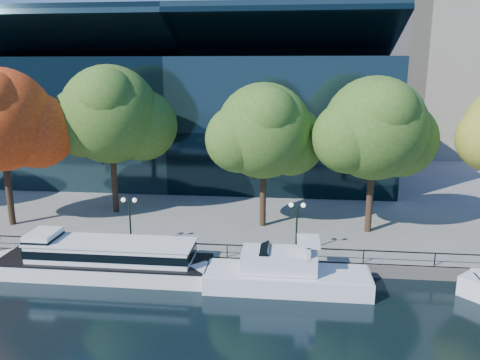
# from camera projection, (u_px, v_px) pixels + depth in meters

# --- Properties ---
(ground) EXTENTS (160.00, 160.00, 0.00)m
(ground) POSITION_uv_depth(u_px,v_px,m) (150.00, 285.00, 32.72)
(ground) COLOR black
(ground) RESTS_ON ground
(promenade) EXTENTS (90.00, 67.08, 1.00)m
(promenade) POSITION_uv_depth(u_px,v_px,m) (224.00, 169.00, 67.77)
(promenade) COLOR slate
(promenade) RESTS_ON ground
(railing) EXTENTS (88.20, 0.08, 0.99)m
(railing) POSITION_uv_depth(u_px,v_px,m) (162.00, 242.00, 35.41)
(railing) COLOR black
(railing) RESTS_ON promenade
(convention_building) EXTENTS (50.00, 24.57, 21.43)m
(convention_building) POSITION_uv_depth(u_px,v_px,m) (188.00, 117.00, 61.88)
(convention_building) COLOR black
(convention_building) RESTS_ON ground
(tour_boat) EXTENTS (16.84, 3.76, 3.20)m
(tour_boat) POSITION_uv_depth(u_px,v_px,m) (100.00, 258.00, 34.06)
(tour_boat) COLOR white
(tour_boat) RESTS_ON ground
(cruiser_near) EXTENTS (12.50, 3.22, 3.62)m
(cruiser_near) POSITION_uv_depth(u_px,v_px,m) (280.00, 273.00, 32.00)
(cruiser_near) COLOR silver
(cruiser_near) RESTS_ON ground
(tree_1) EXTENTS (11.16, 9.15, 13.96)m
(tree_1) POSITION_uv_depth(u_px,v_px,m) (2.00, 122.00, 40.21)
(tree_1) COLOR black
(tree_1) RESTS_ON promenade
(tree_2) EXTENTS (11.55, 9.47, 14.18)m
(tree_2) POSITION_uv_depth(u_px,v_px,m) (112.00, 117.00, 43.95)
(tree_2) COLOR black
(tree_2) RESTS_ON promenade
(tree_3) EXTENTS (10.31, 8.45, 12.68)m
(tree_3) POSITION_uv_depth(u_px,v_px,m) (266.00, 133.00, 40.13)
(tree_3) COLOR black
(tree_3) RESTS_ON promenade
(tree_4) EXTENTS (10.72, 8.79, 13.25)m
(tree_4) POSITION_uv_depth(u_px,v_px,m) (377.00, 131.00, 38.52)
(tree_4) COLOR black
(tree_4) RESTS_ON promenade
(lamp_1) EXTENTS (1.26, 0.36, 4.03)m
(lamp_1) POSITION_uv_depth(u_px,v_px,m) (130.00, 211.00, 36.44)
(lamp_1) COLOR black
(lamp_1) RESTS_ON promenade
(lamp_2) EXTENTS (1.26, 0.36, 4.03)m
(lamp_2) POSITION_uv_depth(u_px,v_px,m) (297.00, 216.00, 35.08)
(lamp_2) COLOR black
(lamp_2) RESTS_ON promenade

